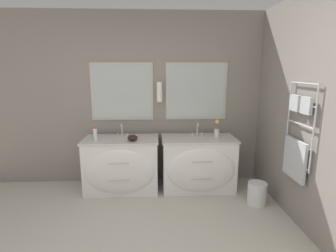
# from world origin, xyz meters

# --- Properties ---
(wall_back) EXTENTS (5.36, 0.17, 2.60)m
(wall_back) POSITION_xyz_m (0.01, 2.25, 1.31)
(wall_back) COLOR gray
(wall_back) RESTS_ON ground_plane
(wall_right) EXTENTS (0.13, 4.33, 2.60)m
(wall_right) POSITION_xyz_m (1.91, 1.00, 1.29)
(wall_right) COLOR gray
(wall_right) RESTS_ON ground_plane
(vanity_left) EXTENTS (1.08, 0.64, 0.78)m
(vanity_left) POSITION_xyz_m (-0.24, 1.86, 0.40)
(vanity_left) COLOR white
(vanity_left) RESTS_ON ground_plane
(vanity_right) EXTENTS (1.08, 0.64, 0.78)m
(vanity_right) POSITION_xyz_m (0.89, 1.86, 0.40)
(vanity_right) COLOR white
(vanity_right) RESTS_ON ground_plane
(faucet_left) EXTENTS (0.17, 0.12, 0.19)m
(faucet_left) POSITION_xyz_m (-0.24, 2.03, 0.87)
(faucet_left) COLOR silver
(faucet_left) RESTS_ON vanity_left
(faucet_right) EXTENTS (0.17, 0.12, 0.19)m
(faucet_right) POSITION_xyz_m (0.89, 2.03, 0.87)
(faucet_right) COLOR silver
(faucet_right) RESTS_ON vanity_right
(toiletry_bottle) EXTENTS (0.05, 0.05, 0.19)m
(toiletry_bottle) POSITION_xyz_m (-0.58, 1.80, 0.87)
(toiletry_bottle) COLOR silver
(toiletry_bottle) RESTS_ON vanity_left
(amenity_bowl) EXTENTS (0.14, 0.14, 0.09)m
(amenity_bowl) POSITION_xyz_m (-0.06, 1.77, 0.82)
(amenity_bowl) COLOR black
(amenity_bowl) RESTS_ON vanity_left
(flower_vase) EXTENTS (0.07, 0.07, 0.26)m
(flower_vase) POSITION_xyz_m (1.15, 1.90, 0.89)
(flower_vase) COLOR silver
(flower_vase) RESTS_ON vanity_right
(waste_bin) EXTENTS (0.25, 0.25, 0.30)m
(waste_bin) POSITION_xyz_m (1.59, 1.36, 0.15)
(waste_bin) COLOR silver
(waste_bin) RESTS_ON ground_plane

